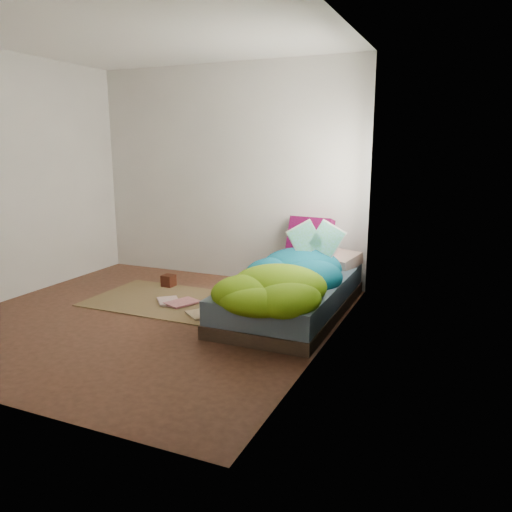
% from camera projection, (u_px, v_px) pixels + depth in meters
% --- Properties ---
extents(ground, '(3.50, 3.50, 0.00)m').
position_uv_depth(ground, '(148.00, 318.00, 4.83)').
color(ground, '#43261A').
rests_on(ground, ground).
extents(room_walls, '(3.54, 3.54, 2.62)m').
position_uv_depth(room_walls, '(141.00, 147.00, 4.48)').
color(room_walls, silver).
rests_on(room_walls, ground).
extents(bed, '(1.00, 2.00, 0.34)m').
position_uv_depth(bed, '(292.00, 296.00, 4.97)').
color(bed, '#392B1F').
rests_on(bed, ground).
extents(duvet, '(0.96, 1.84, 0.34)m').
position_uv_depth(duvet, '(285.00, 268.00, 4.70)').
color(duvet, '#08557D').
rests_on(duvet, bed).
extents(rug, '(1.60, 1.10, 0.01)m').
position_uv_depth(rug, '(166.00, 300.00, 5.38)').
color(rug, brown).
rests_on(rug, ground).
extents(pillow_floral, '(0.65, 0.52, 0.13)m').
position_uv_depth(pillow_floral, '(333.00, 259.00, 5.56)').
color(pillow_floral, silver).
rests_on(pillow_floral, bed).
extents(pillow_magenta, '(0.51, 0.20, 0.50)m').
position_uv_depth(pillow_magenta, '(310.00, 240.00, 5.67)').
color(pillow_magenta, '#4B052D').
rests_on(pillow_magenta, bed).
extents(open_book, '(0.48, 0.25, 0.28)m').
position_uv_depth(open_book, '(316.00, 229.00, 4.99)').
color(open_book, green).
rests_on(open_book, duvet).
extents(wooden_box, '(0.14, 0.14, 0.13)m').
position_uv_depth(wooden_box, '(169.00, 281.00, 5.89)').
color(wooden_box, '#3C190D').
rests_on(wooden_box, rug).
extents(floor_book_a, '(0.35, 0.36, 0.02)m').
position_uv_depth(floor_book_a, '(158.00, 302.00, 5.26)').
color(floor_book_a, beige).
rests_on(floor_book_a, rug).
extents(floor_book_b, '(0.35, 0.39, 0.03)m').
position_uv_depth(floor_book_b, '(175.00, 300.00, 5.30)').
color(floor_book_b, '#D67B7E').
rests_on(floor_book_b, rug).
extents(floor_book_c, '(0.35, 0.34, 0.02)m').
position_uv_depth(floor_book_c, '(190.00, 316.00, 4.83)').
color(floor_book_c, tan).
rests_on(floor_book_c, rug).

